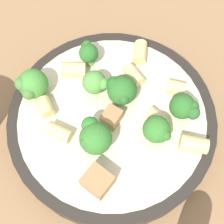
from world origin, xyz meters
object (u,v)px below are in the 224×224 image
(rigatoni_3, at_px, (45,108))
(rigatoni_5, at_px, (176,88))
(rigatoni_6, at_px, (74,69))
(broccoli_floret_0, at_px, (184,107))
(chicken_chunk_0, at_px, (98,181))
(chicken_chunk_1, at_px, (108,117))
(broccoli_floret_2, at_px, (157,130))
(broccoli_floret_5, at_px, (95,83))
(rigatoni_0, at_px, (157,113))
(broccoli_floret_3, at_px, (120,90))
(broccoli_floret_4, at_px, (95,137))
(rigatoni_7, at_px, (194,144))
(rigatoni_1, at_px, (134,75))
(broccoli_floret_6, at_px, (88,53))
(rigatoni_2, at_px, (140,52))
(rigatoni_4, at_px, (59,132))
(pasta_bowl, at_px, (112,121))
(broccoli_floret_1, at_px, (32,84))

(rigatoni_3, height_order, rigatoni_5, same)
(rigatoni_3, bearing_deg, rigatoni_6, -114.60)
(broccoli_floret_0, distance_m, chicken_chunk_0, 0.12)
(chicken_chunk_1, bearing_deg, broccoli_floret_2, 164.41)
(rigatoni_3, relative_size, rigatoni_6, 0.74)
(broccoli_floret_2, height_order, rigatoni_3, broccoli_floret_2)
(broccoli_floret_5, xyz_separation_m, rigatoni_5, (-0.09, -0.01, -0.01))
(broccoli_floret_5, height_order, rigatoni_0, broccoli_floret_5)
(rigatoni_0, bearing_deg, chicken_chunk_0, 55.11)
(broccoli_floret_3, relative_size, broccoli_floret_4, 0.87)
(rigatoni_7, bearing_deg, broccoli_floret_3, -31.71)
(rigatoni_1, height_order, rigatoni_5, rigatoni_5)
(rigatoni_0, distance_m, rigatoni_5, 0.04)
(chicken_chunk_1, bearing_deg, rigatoni_1, -112.73)
(broccoli_floret_5, relative_size, rigatoni_7, 1.13)
(broccoli_floret_6, relative_size, rigatoni_7, 1.09)
(broccoli_floret_2, xyz_separation_m, chicken_chunk_0, (0.06, 0.06, -0.01))
(broccoli_floret_3, relative_size, chicken_chunk_0, 1.40)
(broccoli_floret_2, distance_m, rigatoni_2, 0.11)
(rigatoni_4, bearing_deg, pasta_bowl, -152.51)
(broccoli_floret_2, bearing_deg, rigatoni_3, -9.00)
(broccoli_floret_5, bearing_deg, rigatoni_3, 30.20)
(pasta_bowl, relative_size, rigatoni_0, 10.39)
(rigatoni_7, bearing_deg, broccoli_floret_4, 4.96)
(broccoli_floret_2, xyz_separation_m, chicken_chunk_1, (0.05, -0.02, -0.01))
(broccoli_floret_0, bearing_deg, rigatoni_0, 5.26)
(broccoli_floret_4, bearing_deg, broccoli_floret_6, -79.18)
(broccoli_floret_1, height_order, rigatoni_7, broccoli_floret_1)
(broccoli_floret_2, relative_size, broccoli_floret_4, 0.78)
(broccoli_floret_0, height_order, broccoli_floret_6, broccoli_floret_0)
(pasta_bowl, distance_m, rigatoni_6, 0.08)
(rigatoni_3, xyz_separation_m, rigatoni_4, (-0.02, 0.03, -0.00))
(broccoli_floret_4, distance_m, rigatoni_4, 0.05)
(rigatoni_6, relative_size, rigatoni_7, 0.98)
(chicken_chunk_0, bearing_deg, broccoli_floret_4, -80.25)
(broccoli_floret_1, xyz_separation_m, rigatoni_2, (-0.12, -0.07, -0.01))
(rigatoni_1, bearing_deg, broccoli_floret_3, 64.97)
(pasta_bowl, relative_size, rigatoni_3, 11.22)
(broccoli_floret_3, height_order, broccoli_floret_5, broccoli_floret_3)
(broccoli_floret_5, height_order, rigatoni_1, broccoli_floret_5)
(broccoli_floret_2, distance_m, rigatoni_7, 0.04)
(pasta_bowl, xyz_separation_m, broccoli_floret_1, (0.09, -0.02, 0.03))
(rigatoni_7, bearing_deg, rigatoni_2, -60.93)
(broccoli_floret_0, distance_m, rigatoni_2, 0.10)
(broccoli_floret_3, bearing_deg, rigatoni_4, 39.75)
(broccoli_floret_0, xyz_separation_m, rigatoni_0, (0.03, 0.00, -0.02))
(broccoli_floret_2, relative_size, rigatoni_5, 1.69)
(broccoli_floret_5, distance_m, rigatoni_6, 0.04)
(rigatoni_4, distance_m, chicken_chunk_1, 0.06)
(rigatoni_5, bearing_deg, rigatoni_3, 15.21)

